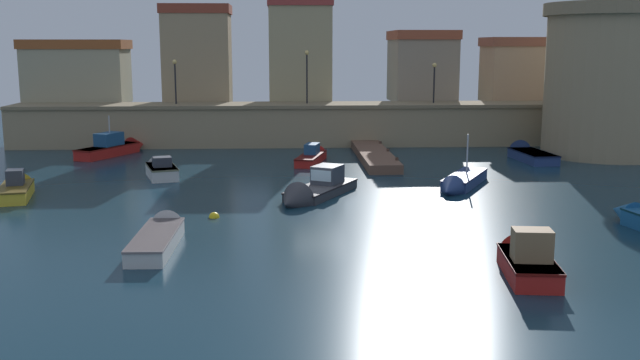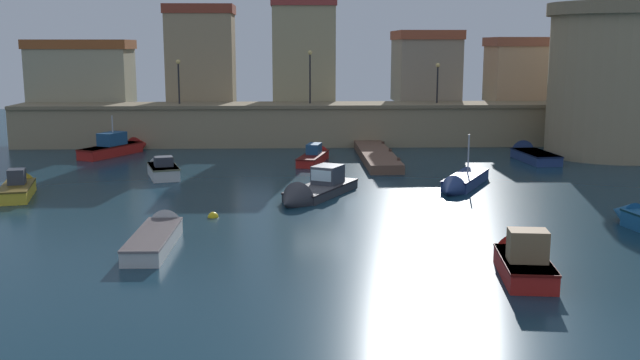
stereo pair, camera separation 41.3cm
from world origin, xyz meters
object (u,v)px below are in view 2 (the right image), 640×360
(moored_boat_3, at_px, (19,187))
(moored_boat_1, at_px, (529,154))
(moored_boat_2, at_px, (159,233))
(mooring_buoy_0, at_px, (213,217))
(moored_boat_0, at_px, (316,155))
(moored_boat_6, at_px, (119,147))
(quay_lamp_2, at_px, (438,76))
(fortress_tower, at_px, (613,80))
(quay_lamp_0, at_px, (178,74))
(moored_boat_4, at_px, (162,169))
(moored_boat_9, at_px, (522,259))
(moored_boat_7, at_px, (312,191))
(quay_lamp_1, at_px, (310,69))
(moored_boat_8, at_px, (461,183))

(moored_boat_3, bearing_deg, moored_boat_1, -82.44)
(moored_boat_1, bearing_deg, moored_boat_2, 129.15)
(moored_boat_1, height_order, mooring_buoy_0, moored_boat_1)
(moored_boat_0, relative_size, moored_boat_6, 0.92)
(quay_lamp_2, xyz_separation_m, moored_boat_1, (4.59, -7.54, -4.70))
(fortress_tower, height_order, moored_boat_1, fortress_tower)
(fortress_tower, relative_size, moored_boat_3, 2.05)
(quay_lamp_0, bearing_deg, moored_boat_4, -86.23)
(fortress_tower, distance_m, moored_boat_9, 28.72)
(quay_lamp_0, relative_size, moored_boat_1, 0.57)
(moored_boat_1, distance_m, moored_boat_7, 18.54)
(fortress_tower, xyz_separation_m, moored_boat_9, (-13.60, -24.88, -4.54))
(quay_lamp_0, height_order, moored_boat_3, quay_lamp_0)
(moored_boat_4, distance_m, moored_boat_7, 10.51)
(moored_boat_1, height_order, moored_boat_6, moored_boat_6)
(quay_lamp_2, bearing_deg, quay_lamp_1, 180.00)
(moored_boat_1, xyz_separation_m, moored_boat_6, (-26.92, 3.19, 0.19))
(quay_lamp_2, distance_m, moored_boat_1, 10.00)
(moored_boat_3, distance_m, moored_boat_4, 7.96)
(quay_lamp_1, height_order, moored_boat_2, quay_lamp_1)
(moored_boat_0, distance_m, moored_boat_2, 20.19)
(moored_boat_9, bearing_deg, fortress_tower, -21.46)
(moored_boat_3, distance_m, moored_boat_8, 22.02)
(quay_lamp_0, xyz_separation_m, moored_boat_0, (9.64, -7.80, -4.81))
(moored_boat_6, height_order, moored_boat_9, moored_boat_6)
(moored_boat_8, bearing_deg, mooring_buoy_0, -36.14)
(moored_boat_2, distance_m, moored_boat_9, 13.06)
(moored_boat_9, bearing_deg, moored_boat_1, -11.32)
(quay_lamp_2, bearing_deg, moored_boat_3, -143.36)
(fortress_tower, xyz_separation_m, moored_boat_0, (-19.45, -1.48, -4.64))
(moored_boat_0, height_order, moored_boat_4, moored_boat_4)
(mooring_buoy_0, bearing_deg, moored_boat_2, -112.22)
(moored_boat_1, xyz_separation_m, mooring_buoy_0, (-18.66, -15.48, -0.32))
(moored_boat_2, bearing_deg, moored_boat_0, -17.70)
(moored_boat_3, relative_size, moored_boat_8, 0.80)
(fortress_tower, distance_m, mooring_buoy_0, 29.93)
(fortress_tower, xyz_separation_m, quay_lamp_1, (-19.60, 6.32, 0.54))
(moored_boat_6, bearing_deg, moored_boat_9, -118.26)
(moored_boat_1, bearing_deg, moored_boat_9, 156.89)
(moored_boat_4, bearing_deg, quay_lamp_1, -50.53)
(moored_boat_2, distance_m, moored_boat_7, 9.67)
(moored_boat_2, relative_size, moored_boat_9, 1.36)
(quay_lamp_2, height_order, moored_boat_9, quay_lamp_2)
(moored_boat_7, xyz_separation_m, moored_boat_8, (7.68, 2.15, -0.04))
(quay_lamp_2, xyz_separation_m, moored_boat_8, (-2.07, -17.15, -4.72))
(moored_boat_2, height_order, mooring_buoy_0, moored_boat_2)
(moored_boat_0, relative_size, moored_boat_9, 1.29)
(moored_boat_2, relative_size, moored_boat_4, 1.41)
(moored_boat_4, relative_size, moored_boat_8, 0.71)
(quay_lamp_0, bearing_deg, moored_boat_2, -83.32)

